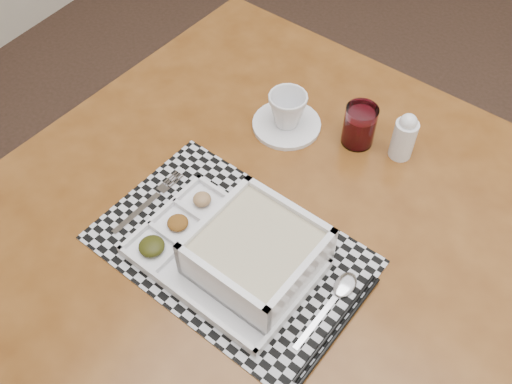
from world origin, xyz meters
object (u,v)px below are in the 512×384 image
dining_table (270,239)px  creamer_bottle (404,136)px  serving_tray (248,254)px  cup (287,110)px  juice_glass (359,127)px

dining_table → creamer_bottle: bearing=64.4°
serving_tray → cup: bearing=111.3°
dining_table → juice_glass: 0.30m
cup → juice_glass: size_ratio=0.91×
creamer_bottle → juice_glass: bearing=-169.9°
juice_glass → creamer_bottle: bearing=10.1°
serving_tray → juice_glass: size_ratio=3.61×
cup → juice_glass: 0.16m
serving_tray → juice_glass: (0.02, 0.39, 0.00)m
creamer_bottle → cup: bearing=-165.4°
dining_table → serving_tray: serving_tray is taller
dining_table → creamer_bottle: 0.34m
cup → creamer_bottle: 0.25m
serving_tray → creamer_bottle: size_ratio=3.01×
juice_glass → creamer_bottle: size_ratio=0.83×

